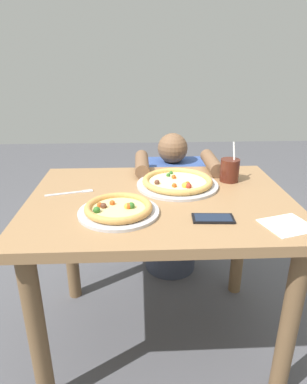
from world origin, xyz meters
TOP-DOWN VIEW (x-y plane):
  - ground_plane at (0.00, 0.00)m, footprint 8.00×8.00m
  - dining_table at (0.00, 0.00)m, footprint 1.10×0.82m
  - pizza_near at (-0.17, -0.15)m, footprint 0.31×0.31m
  - pizza_far at (0.09, 0.13)m, footprint 0.37×0.37m
  - drink_cup_colored at (0.34, 0.18)m, footprint 0.09×0.09m
  - paper_napkin at (0.43, -0.27)m, footprint 0.19×0.18m
  - fork at (-0.38, 0.06)m, footprint 0.20×0.07m
  - cell_phone at (0.18, -0.21)m, footprint 0.15×0.08m
  - diner_seated at (0.11, 0.58)m, footprint 0.43×0.53m

SIDE VIEW (x-z plane):
  - ground_plane at x=0.00m, z-range 0.00..0.00m
  - diner_seated at x=0.11m, z-range -0.05..0.84m
  - dining_table at x=0.00m, z-range 0.25..1.00m
  - paper_napkin at x=0.43m, z-range 0.75..0.75m
  - fork at x=-0.38m, z-range 0.75..0.75m
  - cell_phone at x=0.18m, z-range 0.75..0.76m
  - pizza_near at x=-0.17m, z-range 0.75..0.79m
  - pizza_far at x=0.09m, z-range 0.75..0.79m
  - drink_cup_colored at x=0.34m, z-range 0.71..0.90m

